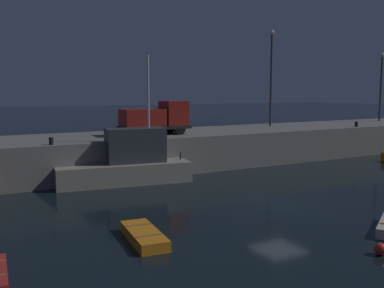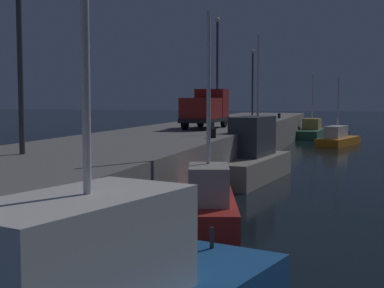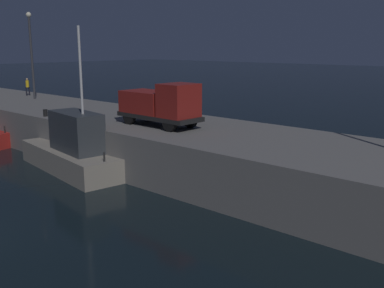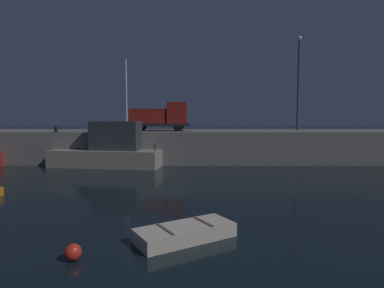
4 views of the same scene
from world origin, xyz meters
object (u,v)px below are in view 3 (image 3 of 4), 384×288
fishing_boat_blue (73,151)px  utility_truck (161,104)px  bollard_central (45,113)px  lamp_post_west (31,49)px  dockworker (27,86)px

fishing_boat_blue → utility_truck: (3.79, 3.56, 2.74)m
fishing_boat_blue → bollard_central: (-4.60, 1.00, 1.69)m
lamp_post_west → utility_truck: (18.04, -2.05, -3.06)m
fishing_boat_blue → dockworker: size_ratio=5.56×
fishing_boat_blue → dockworker: fishing_boat_blue is taller
lamp_post_west → bollard_central: 11.46m
dockworker → bollard_central: dockworker is taller
lamp_post_west → bollard_central: lamp_post_west is taller
lamp_post_west → fishing_boat_blue: bearing=-21.5°
lamp_post_west → utility_truck: lamp_post_west is taller
utility_truck → dockworker: utility_truck is taller
utility_truck → dockworker: bearing=171.7°
fishing_boat_blue → lamp_post_west: (-14.25, 5.61, 5.80)m
fishing_boat_blue → utility_truck: size_ratio=1.65×
utility_truck → dockworker: (-21.11, 3.08, -0.36)m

